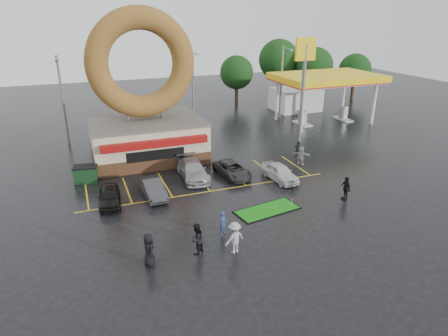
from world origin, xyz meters
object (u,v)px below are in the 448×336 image
object	(u,v)px
streetlight_left	(63,98)
putting_green	(267,210)
streetlight_mid	(193,88)
car_grey	(232,170)
person_blue	(223,223)
streetlight_right	(282,80)
gas_station	(312,88)
car_white	(280,172)
donut_shop	(145,111)
car_black	(109,196)
car_dgrey	(153,188)
dumpster	(86,174)
person_cameraman	(346,188)
car_silver	(193,170)
shell_sign	(304,71)

from	to	relation	value
streetlight_left	putting_green	distance (m)	24.94
streetlight_mid	car_grey	distance (m)	15.91
person_blue	streetlight_mid	bearing A→B (deg)	34.89
streetlight_right	car_grey	world-z (taller)	streetlight_right
gas_station	car_white	size ratio (longest dim) A/B	3.44
donut_shop	car_black	size ratio (longest dim) A/B	3.62
streetlight_left	car_dgrey	xyz separation A→B (m)	(5.69, -15.81, -4.13)
car_grey	streetlight_mid	bearing A→B (deg)	78.83
car_grey	putting_green	xyz separation A→B (m)	(-0.01, -6.64, -0.56)
streetlight_left	dumpster	size ratio (longest dim) A/B	5.00
dumpster	car_dgrey	bearing A→B (deg)	-34.89
person_cameraman	putting_green	size ratio (longest dim) A/B	0.37
streetlight_left	streetlight_right	world-z (taller)	same
streetlight_mid	putting_green	world-z (taller)	streetlight_mid
car_white	person_cameraman	size ratio (longest dim) A/B	2.19
streetlight_right	person_blue	world-z (taller)	streetlight_right
gas_station	person_blue	world-z (taller)	gas_station
putting_green	streetlight_right	bearing A→B (deg)	59.88
donut_shop	person_blue	world-z (taller)	donut_shop
gas_station	streetlight_mid	world-z (taller)	streetlight_mid
gas_station	streetlight_right	bearing A→B (deg)	166.25
gas_station	streetlight_mid	xyz separation A→B (m)	(-16.00, -0.02, 1.08)
car_silver	gas_station	bearing A→B (deg)	38.03
car_black	person_blue	bearing A→B (deg)	-42.26
streetlight_right	putting_green	distance (m)	26.94
car_grey	putting_green	world-z (taller)	car_grey
person_cameraman	car_white	bearing A→B (deg)	-147.23
car_grey	dumpster	xyz separation A→B (m)	(-11.53, 3.10, 0.05)
gas_station	streetlight_right	distance (m)	4.26
streetlight_right	car_silver	distance (m)	23.00
putting_green	donut_shop	bearing A→B (deg)	112.15
streetlight_right	car_dgrey	distance (m)	27.32
car_silver	streetlight_left	bearing A→B (deg)	127.88
shell_sign	streetlight_mid	bearing A→B (deg)	135.27
streetlight_mid	car_white	bearing A→B (deg)	-83.20
car_grey	dumpster	distance (m)	11.94
streetlight_right	dumpster	world-z (taller)	streetlight_right
donut_shop	person_cameraman	size ratio (longest dim) A/B	7.45
shell_sign	car_black	size ratio (longest dim) A/B	2.84
streetlight_mid	car_grey	bearing A→B (deg)	-94.84
car_dgrey	dumpster	bearing A→B (deg)	131.54
car_grey	streetlight_left	bearing A→B (deg)	125.30
dumpster	putting_green	bearing A→B (deg)	-29.50
car_white	donut_shop	bearing A→B (deg)	128.33
donut_shop	car_grey	bearing A→B (deg)	-52.19
donut_shop	streetlight_left	bearing A→B (deg)	135.22
car_dgrey	person_blue	bearing A→B (deg)	-69.98
car_black	putting_green	xyz separation A→B (m)	(10.18, -4.93, -0.60)
car_white	person_blue	size ratio (longest dim) A/B	2.47
streetlight_mid	car_black	xyz separation A→B (m)	(-11.48, -17.01, -4.15)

